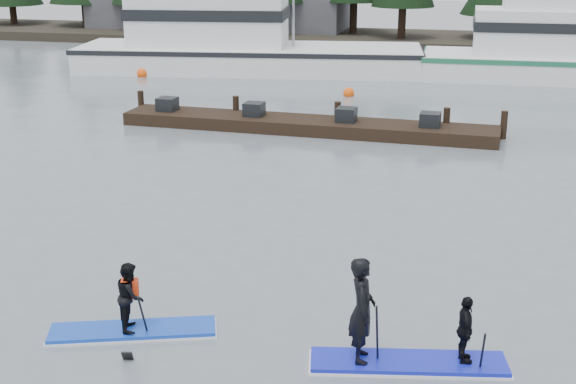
% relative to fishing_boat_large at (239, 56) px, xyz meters
% --- Properties ---
extents(ground, '(160.00, 160.00, 0.00)m').
position_rel_fishing_boat_large_xyz_m(ground, '(8.18, -29.37, -0.77)').
color(ground, slate).
rests_on(ground, ground).
extents(far_shore, '(70.00, 8.00, 0.60)m').
position_rel_fishing_boat_large_xyz_m(far_shore, '(8.18, 12.63, -0.47)').
color(far_shore, '#2D281E').
rests_on(far_shore, ground).
extents(treeline, '(60.00, 4.00, 8.00)m').
position_rel_fishing_boat_large_xyz_m(treeline, '(8.18, 12.63, -0.77)').
color(treeline, black).
rests_on(treeline, ground).
extents(waterfront_building, '(18.00, 6.00, 5.00)m').
position_rel_fishing_boat_large_xyz_m(waterfront_building, '(-5.82, 14.63, 1.73)').
color(waterfront_building, '#4C4C51').
rests_on(waterfront_building, ground).
extents(fishing_boat_large, '(18.43, 7.24, 10.09)m').
position_rel_fishing_boat_large_xyz_m(fishing_boat_large, '(0.00, 0.00, 0.00)').
color(fishing_boat_large, white).
rests_on(fishing_boat_large, ground).
extents(fishing_boat_medium, '(15.60, 4.87, 9.08)m').
position_rel_fishing_boat_large_xyz_m(fishing_boat_medium, '(16.96, 1.04, -0.11)').
color(fishing_boat_medium, white).
rests_on(fishing_boat_medium, ground).
extents(floating_dock, '(13.93, 2.47, 0.46)m').
position_rel_fishing_boat_large_xyz_m(floating_dock, '(6.35, -12.76, -0.54)').
color(floating_dock, black).
rests_on(floating_dock, ground).
extents(buoy_b, '(0.50, 0.50, 0.50)m').
position_rel_fishing_boat_large_xyz_m(buoy_b, '(6.81, -5.69, -0.77)').
color(buoy_b, '#FF530C').
rests_on(buoy_b, ground).
extents(buoy_a, '(0.59, 0.59, 0.59)m').
position_rel_fishing_boat_large_xyz_m(buoy_a, '(-4.27, -2.94, -0.77)').
color(buoy_a, '#FF530C').
rests_on(buoy_a, ground).
extents(paddleboard_solo, '(3.04, 1.66, 1.84)m').
position_rel_fishing_boat_large_xyz_m(paddleboard_solo, '(6.58, -28.85, -0.28)').
color(paddleboard_solo, blue).
rests_on(paddleboard_solo, ground).
extents(paddleboard_duo, '(3.35, 1.49, 2.43)m').
position_rel_fishing_boat_large_xyz_m(paddleboard_duo, '(11.34, -28.90, -0.08)').
color(paddleboard_duo, '#141FBE').
rests_on(paddleboard_duo, ground).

